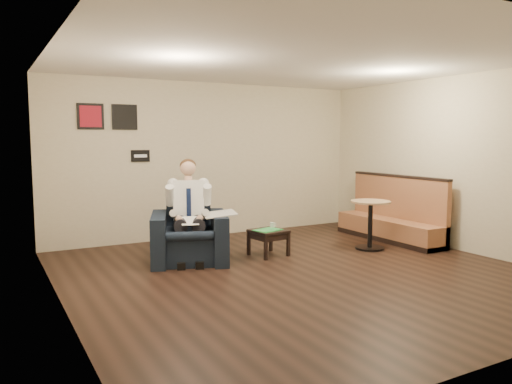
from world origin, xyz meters
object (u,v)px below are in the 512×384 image
banquette (389,208)px  cafe_table (370,225)px  armchair (189,226)px  smartphone (265,228)px  side_table (268,243)px  coffee_mug (272,225)px  seated_man (189,214)px  green_folder (268,230)px

banquette → cafe_table: bearing=-153.9°
banquette → cafe_table: size_ratio=2.79×
armchair → smartphone: armchair is taller
armchair → side_table: bearing=7.9°
armchair → coffee_mug: size_ratio=12.76×
armchair → banquette: (3.66, -0.28, 0.04)m
banquette → cafe_table: (-0.79, -0.39, -0.17)m
seated_man → smartphone: bearing=20.8°
cafe_table → coffee_mug: bearing=160.7°
seated_man → smartphone: 1.30m
banquette → cafe_table: 0.89m
coffee_mug → cafe_table: bearing=-19.3°
green_folder → cafe_table: (1.70, -0.39, -0.01)m
seated_man → green_folder: seated_man is taller
seated_man → cafe_table: 2.99m
smartphone → banquette: banquette is taller
banquette → seated_man: bearing=177.6°
smartphone → banquette: size_ratio=0.06×
armchair → cafe_table: (2.87, -0.67, -0.13)m
green_folder → smartphone: bearing=73.5°
green_folder → smartphone: green_folder is taller
seated_man → side_table: (1.24, -0.13, -0.51)m
armchair → smartphone: size_ratio=8.66×
armchair → side_table: armchair is taller
green_folder → banquette: bearing=-0.1°
seated_man → banquette: bearing=17.7°
seated_man → banquette: 3.71m
seated_man → side_table: bearing=14.1°
seated_man → smartphone: (1.26, 0.02, -0.31)m
green_folder → coffee_mug: size_ratio=4.74×
seated_man → smartphone: size_ratio=11.48×
banquette → green_folder: bearing=179.9°
seated_man → side_table: size_ratio=2.92×
armchair → seated_man: 0.24m
side_table → banquette: size_ratio=0.22×
side_table → green_folder: size_ratio=1.22×
side_table → cafe_table: bearing=-13.7°
seated_man → cafe_table: size_ratio=1.80×
cafe_table → smartphone: bearing=161.4°
green_folder → banquette: size_ratio=0.18×
armchair → smartphone: bearing=14.9°
green_folder → cafe_table: bearing=-12.9°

